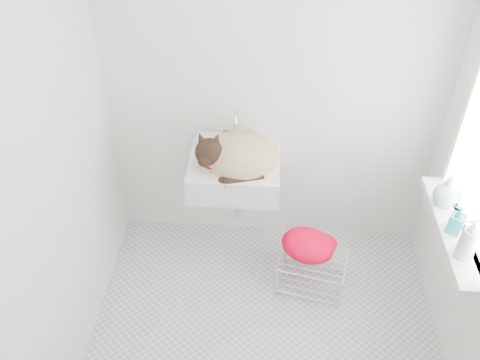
# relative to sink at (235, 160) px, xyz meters

# --- Properties ---
(floor) EXTENTS (2.20, 2.00, 0.02)m
(floor) POSITION_rel_sink_xyz_m (0.23, -0.74, -0.85)
(floor) COLOR silver
(floor) RESTS_ON ground
(back_wall) EXTENTS (2.20, 0.02, 2.50)m
(back_wall) POSITION_rel_sink_xyz_m (0.23, 0.26, 0.40)
(back_wall) COLOR silver
(back_wall) RESTS_ON ground
(left_wall) EXTENTS (0.02, 2.00, 2.50)m
(left_wall) POSITION_rel_sink_xyz_m (-0.87, -0.74, 0.40)
(left_wall) COLOR silver
(left_wall) RESTS_ON ground
(windowsill) EXTENTS (0.16, 0.88, 0.04)m
(windowsill) POSITION_rel_sink_xyz_m (1.24, -0.54, -0.02)
(windowsill) COLOR white
(windowsill) RESTS_ON right_wall
(sink) EXTENTS (0.58, 0.51, 0.23)m
(sink) POSITION_rel_sink_xyz_m (0.00, 0.00, 0.00)
(sink) COLOR white
(sink) RESTS_ON back_wall
(faucet) EXTENTS (0.21, 0.15, 0.21)m
(faucet) POSITION_rel_sink_xyz_m (-0.00, 0.18, 0.14)
(faucet) COLOR silver
(faucet) RESTS_ON sink
(cat) EXTENTS (0.51, 0.41, 0.32)m
(cat) POSITION_rel_sink_xyz_m (0.01, -0.02, 0.04)
(cat) COLOR #CCB98F
(cat) RESTS_ON sink
(wire_rack) EXTENTS (0.49, 0.39, 0.26)m
(wire_rack) POSITION_rel_sink_xyz_m (0.54, -0.28, -0.70)
(wire_rack) COLOR silver
(wire_rack) RESTS_ON floor
(towel) EXTENTS (0.44, 0.39, 0.15)m
(towel) POSITION_rel_sink_xyz_m (0.50, -0.23, -0.56)
(towel) COLOR #F20400
(towel) RESTS_ON wire_rack
(bottle_a) EXTENTS (0.10, 0.10, 0.22)m
(bottle_a) POSITION_rel_sink_xyz_m (1.23, -0.75, 0.00)
(bottle_a) COLOR white
(bottle_a) RESTS_ON windowsill
(bottle_b) EXTENTS (0.11, 0.11, 0.17)m
(bottle_b) POSITION_rel_sink_xyz_m (1.23, -0.57, 0.00)
(bottle_b) COLOR teal
(bottle_b) RESTS_ON windowsill
(bottle_c) EXTENTS (0.20, 0.20, 0.19)m
(bottle_c) POSITION_rel_sink_xyz_m (1.23, -0.34, 0.00)
(bottle_c) COLOR silver
(bottle_c) RESTS_ON windowsill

